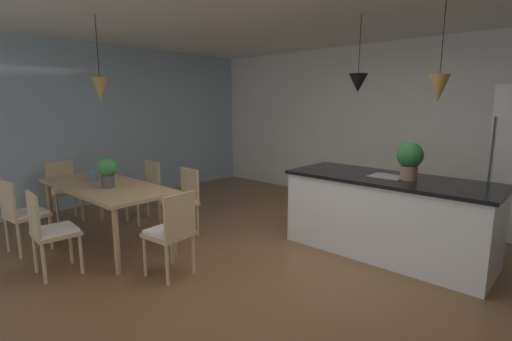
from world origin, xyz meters
The scene contains 17 objects.
ground_plane centered at (0.00, 0.00, -0.02)m, with size 10.00×8.40×0.04m, color brown.
wall_back_kitchen centered at (0.00, 3.26, 1.35)m, with size 10.00×0.12×2.70m, color white.
window_wall_left_glazing centered at (-4.06, 0.00, 1.35)m, with size 0.06×8.40×2.70m, color #9EB7C6.
dining_table centered at (-2.10, -0.82, 0.67)m, with size 1.98×0.86×0.74m.
chair_far_left centered at (-2.54, -0.02, 0.47)m, with size 0.42×0.42×0.87m.
chair_far_right centered at (-1.65, -0.02, 0.47)m, with size 0.42×0.42×0.87m.
chair_window_end centered at (-3.45, -0.81, 0.47)m, with size 0.43×0.43×0.87m.
chair_kitchen_end centered at (-0.74, -0.81, 0.47)m, with size 0.44×0.44×0.87m.
chair_near_left centered at (-2.54, -1.62, 0.47)m, with size 0.43×0.43×0.87m.
chair_near_right centered at (-1.66, -1.62, 0.47)m, with size 0.43×0.43×0.87m.
kitchen_island centered at (0.60, 1.20, 0.46)m, with size 2.26×0.92×0.91m.
pendant_over_table centered at (-2.06, -0.81, 1.88)m, with size 0.18×0.18×0.96m.
pendant_over_island_main centered at (0.16, 1.20, 1.95)m, with size 0.22×0.22×0.85m.
pendant_over_island_aux centered at (1.04, 1.20, 1.87)m, with size 0.20×0.20×0.97m.
potted_plant_on_island centered at (0.80, 1.20, 1.13)m, with size 0.28×0.28×0.41m.
potted_plant_on_table centered at (-1.92, -0.87, 0.95)m, with size 0.22×0.22×0.35m.
vase_on_dining_table centered at (-2.39, -0.81, 0.81)m, with size 0.11×0.11×0.15m.
Camera 1 is at (2.26, -2.84, 1.72)m, focal length 26.09 mm.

